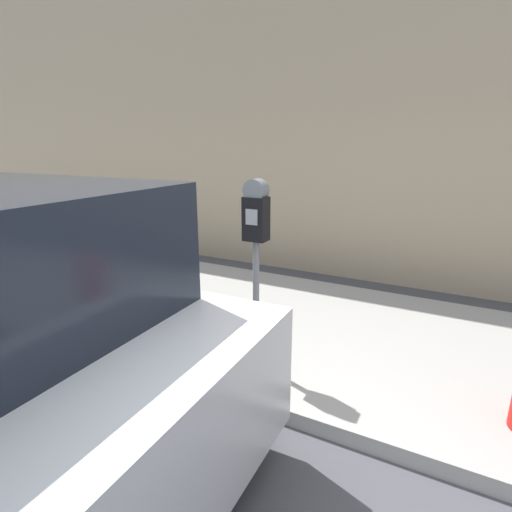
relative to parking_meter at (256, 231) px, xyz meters
The scene contains 4 objects.
ground_plane 1.84m from the parking_meter, 80.32° to the right, with size 60.00×60.00×0.00m, color #47474C.
sidewalk 1.57m from the parking_meter, 76.98° to the left, with size 24.00×2.80×0.13m.
building_facade 3.60m from the parking_meter, 86.11° to the left, with size 24.00×0.30×5.98m.
parking_meter is the anchor object (origin of this frame).
Camera 1 is at (1.24, -1.48, 1.99)m, focal length 28.00 mm.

